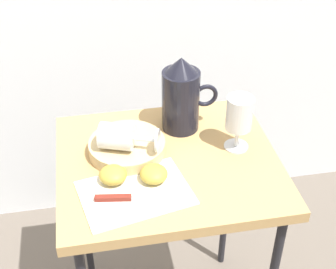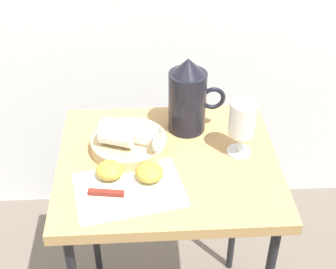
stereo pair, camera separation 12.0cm
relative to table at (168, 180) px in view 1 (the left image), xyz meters
name	(u,v)px [view 1 (the left image)]	position (x,y,z in m)	size (l,w,h in m)	color
table	(168,180)	(0.00, 0.00, 0.00)	(0.57, 0.49, 0.70)	tan
linen_napkin	(135,193)	(-0.10, -0.11, 0.07)	(0.25, 0.18, 0.00)	silver
basket_tray	(127,147)	(-0.10, 0.05, 0.09)	(0.20, 0.20, 0.04)	tan
pitcher	(181,100)	(0.06, 0.14, 0.16)	(0.15, 0.10, 0.22)	black
wine_glass_upright	(239,116)	(0.19, 0.02, 0.17)	(0.07, 0.07, 0.15)	silver
wine_glass_tipped_near	(119,137)	(-0.12, 0.03, 0.14)	(0.16, 0.11, 0.07)	silver
apple_half_left	(113,175)	(-0.15, -0.06, 0.09)	(0.07, 0.07, 0.04)	#B29938
apple_half_right	(154,174)	(-0.05, -0.07, 0.09)	(0.07, 0.07, 0.04)	#B29938
knife	(130,198)	(-0.11, -0.13, 0.08)	(0.23, 0.05, 0.01)	silver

